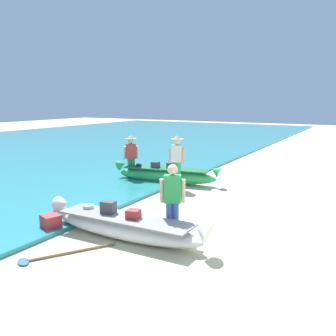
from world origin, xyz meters
name	(u,v)px	position (x,y,z in m)	size (l,w,h in m)	color
ground_plane	(199,231)	(0.00, 0.00, 0.00)	(80.00, 80.00, 0.00)	beige
sea	(38,148)	(-14.65, 8.00, 0.05)	(24.00, 56.00, 0.10)	teal
boat_white_foreground	(125,226)	(-1.24, -1.19, 0.28)	(4.05, 0.81, 0.78)	white
boat_green_midground	(166,175)	(-3.11, 3.86, 0.31)	(4.01, 1.27, 0.82)	#38B760
person_vendor_hatted	(177,158)	(-2.44, 3.43, 1.05)	(0.58, 0.44, 1.81)	green
person_tourist_customer	(172,197)	(-0.34, -0.68, 0.93)	(0.58, 0.43, 1.64)	#3D5BA8
person_vendor_assistant	(131,154)	(-4.53, 3.70, 0.98)	(0.52, 0.52, 1.70)	green
cooler_box	(51,223)	(-3.00, -1.67, 0.19)	(0.40, 0.38, 0.38)	#C63838
paddle	(57,255)	(-1.83, -2.60, 0.03)	(1.18, 1.72, 0.05)	#8E6B47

